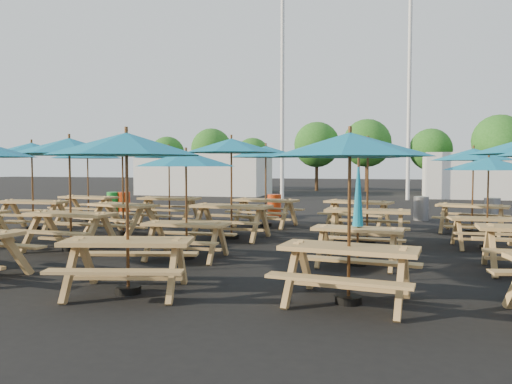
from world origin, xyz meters
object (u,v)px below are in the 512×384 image
(waste_bin_0, at_px, (124,202))
(waste_bin_1, at_px, (113,202))
(picnic_unit_19, at_px, (473,159))
(picnic_unit_10, at_px, (231,151))
(picnic_unit_14, at_px, (368,153))
(picnic_unit_7, at_px, (169,156))
(picnic_unit_12, at_px, (350,153))
(picnic_unit_9, at_px, (186,164))
(picnic_unit_5, at_px, (69,152))
(waste_bin_4, at_px, (492,210))
(picnic_unit_6, at_px, (122,154))
(picnic_unit_18, at_px, (489,168))
(picnic_unit_13, at_px, (358,219))
(picnic_unit_8, at_px, (126,152))
(picnic_unit_2, at_px, (32,153))
(waste_bin_2, at_px, (274,205))
(picnic_unit_11, at_px, (266,156))
(picnic_unit_3, at_px, (88,157))
(waste_bin_3, at_px, (421,208))
(picnic_unit_15, at_px, (359,156))

(waste_bin_0, bearing_deg, waste_bin_1, -161.21)
(picnic_unit_19, bearing_deg, picnic_unit_10, -141.09)
(picnic_unit_10, bearing_deg, picnic_unit_14, 1.87)
(picnic_unit_7, relative_size, picnic_unit_12, 1.01)
(picnic_unit_9, height_order, picnic_unit_14, picnic_unit_14)
(picnic_unit_5, bearing_deg, waste_bin_4, 41.86)
(picnic_unit_6, bearing_deg, picnic_unit_18, 17.88)
(picnic_unit_13, bearing_deg, picnic_unit_18, 50.47)
(picnic_unit_8, xyz_separation_m, picnic_unit_13, (3.05, 2.94, -1.17))
(picnic_unit_8, bearing_deg, picnic_unit_7, 97.60)
(picnic_unit_8, height_order, waste_bin_0, picnic_unit_8)
(picnic_unit_2, distance_m, picnic_unit_18, 12.00)
(picnic_unit_10, relative_size, waste_bin_2, 3.18)
(picnic_unit_5, height_order, waste_bin_1, picnic_unit_5)
(picnic_unit_6, bearing_deg, picnic_unit_11, 58.48)
(picnic_unit_7, bearing_deg, waste_bin_1, 142.97)
(picnic_unit_12, distance_m, picnic_unit_13, 2.86)
(picnic_unit_7, relative_size, picnic_unit_9, 1.15)
(picnic_unit_8, height_order, picnic_unit_10, picnic_unit_10)
(picnic_unit_6, height_order, picnic_unit_7, picnic_unit_6)
(picnic_unit_14, xyz_separation_m, picnic_unit_19, (2.66, 2.77, -0.11))
(picnic_unit_3, bearing_deg, waste_bin_3, 23.01)
(picnic_unit_12, distance_m, picnic_unit_18, 5.93)
(waste_bin_3, xyz_separation_m, waste_bin_4, (2.19, -0.07, 0.00))
(picnic_unit_5, height_order, picnic_unit_6, picnic_unit_6)
(picnic_unit_9, relative_size, waste_bin_3, 2.67)
(picnic_unit_10, bearing_deg, waste_bin_4, 42.17)
(picnic_unit_2, xyz_separation_m, picnic_unit_10, (6.02, -0.08, 0.02))
(picnic_unit_18, distance_m, waste_bin_0, 13.64)
(picnic_unit_15, height_order, picnic_unit_18, picnic_unit_15)
(waste_bin_0, bearing_deg, picnic_unit_10, -41.70)
(picnic_unit_6, xyz_separation_m, picnic_unit_12, (6.37, -5.11, -0.16))
(picnic_unit_6, height_order, picnic_unit_18, picnic_unit_6)
(picnic_unit_7, relative_size, picnic_unit_14, 1.00)
(picnic_unit_10, bearing_deg, picnic_unit_15, 47.16)
(picnic_unit_5, xyz_separation_m, waste_bin_4, (9.87, 8.29, -1.74))
(picnic_unit_8, xyz_separation_m, waste_bin_2, (-0.50, 11.25, -1.63))
(picnic_unit_3, distance_m, waste_bin_0, 3.61)
(picnic_unit_14, distance_m, waste_bin_2, 7.02)
(picnic_unit_12, height_order, waste_bin_0, picnic_unit_12)
(picnic_unit_3, height_order, waste_bin_3, picnic_unit_3)
(picnic_unit_10, height_order, picnic_unit_11, picnic_unit_10)
(picnic_unit_9, height_order, picnic_unit_18, picnic_unit_9)
(picnic_unit_14, bearing_deg, picnic_unit_3, 165.52)
(picnic_unit_5, height_order, picnic_unit_18, picnic_unit_5)
(waste_bin_4, bearing_deg, picnic_unit_3, -166.47)
(picnic_unit_6, bearing_deg, waste_bin_4, 46.59)
(picnic_unit_5, relative_size, waste_bin_3, 3.07)
(picnic_unit_9, bearing_deg, waste_bin_2, 89.54)
(picnic_unit_9, bearing_deg, picnic_unit_6, 135.80)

